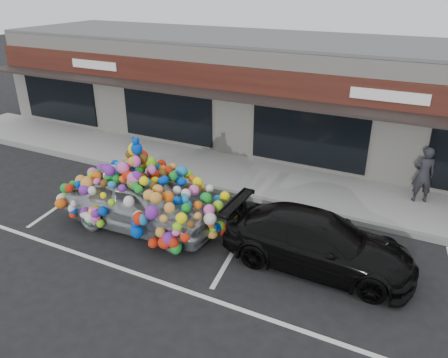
% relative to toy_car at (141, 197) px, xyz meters
% --- Properties ---
extents(ground, '(90.00, 90.00, 0.00)m').
position_rel_toy_car_xyz_m(ground, '(-0.03, 0.41, -0.94)').
color(ground, black).
rests_on(ground, ground).
extents(shop_building, '(24.00, 7.20, 4.31)m').
position_rel_toy_car_xyz_m(shop_building, '(-0.03, 8.85, 1.23)').
color(shop_building, beige).
rests_on(shop_building, ground).
extents(sidewalk, '(26.00, 3.00, 0.15)m').
position_rel_toy_car_xyz_m(sidewalk, '(-0.03, 4.41, -0.86)').
color(sidewalk, '#999993').
rests_on(sidewalk, ground).
extents(kerb, '(26.00, 0.18, 0.16)m').
position_rel_toy_car_xyz_m(kerb, '(-0.03, 2.91, -0.86)').
color(kerb, slate).
rests_on(kerb, ground).
extents(parking_stripe_left, '(0.73, 4.37, 0.01)m').
position_rel_toy_car_xyz_m(parking_stripe_left, '(-3.23, 0.61, -0.93)').
color(parking_stripe_left, silver).
rests_on(parking_stripe_left, ground).
extents(parking_stripe_mid, '(0.73, 4.37, 0.01)m').
position_rel_toy_car_xyz_m(parking_stripe_mid, '(2.77, 0.61, -0.93)').
color(parking_stripe_mid, silver).
rests_on(parking_stripe_mid, ground).
extents(lane_line, '(14.00, 0.12, 0.01)m').
position_rel_toy_car_xyz_m(lane_line, '(1.97, -1.89, -0.93)').
color(lane_line, silver).
rests_on(lane_line, ground).
extents(toy_car, '(3.22, 4.82, 2.77)m').
position_rel_toy_car_xyz_m(toy_car, '(0.00, 0.00, 0.00)').
color(toy_car, gray).
rests_on(toy_car, ground).
extents(black_sedan, '(1.92, 4.67, 1.35)m').
position_rel_toy_car_xyz_m(black_sedan, '(4.93, 0.43, -0.26)').
color(black_sedan, black).
rests_on(black_sedan, ground).
extents(pedestrian_a, '(0.76, 0.63, 1.80)m').
position_rel_toy_car_xyz_m(pedestrian_a, '(6.90, 4.97, 0.11)').
color(pedestrian_a, black).
rests_on(pedestrian_a, sidewalk).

